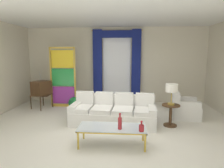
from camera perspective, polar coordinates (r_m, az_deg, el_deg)
ground_plane at (r=5.29m, az=-1.11°, el=-12.84°), size 16.00×16.00×0.00m
wall_rear at (r=7.98m, az=0.98°, el=5.59°), size 8.00×0.12×3.00m
ceiling_slab at (r=5.81m, az=-0.40°, el=19.42°), size 8.00×7.60×0.04m
curtained_window at (r=7.80m, az=1.41°, el=7.28°), size 2.00×0.17×2.70m
couch_white_long at (r=5.55m, az=0.42°, el=-8.42°), size 2.40×1.09×0.86m
coffee_table at (r=4.27m, az=0.04°, el=-12.88°), size 1.45×0.59×0.41m
bottle_blue_decanter at (r=4.04m, az=8.63°, el=-12.53°), size 0.10×0.10×0.22m
bottle_crystal_tall at (r=4.09m, az=2.33°, el=-11.25°), size 0.08×0.08×0.35m
vintage_tv at (r=7.40m, az=-20.09°, el=-1.23°), size 0.70×0.74×1.35m
armchair_white at (r=6.46m, az=20.17°, el=-6.67°), size 0.91×0.91×0.80m
stained_glass_divider at (r=7.35m, az=-14.20°, el=1.58°), size 0.95×0.05×2.20m
peacock_figurine at (r=7.03m, az=-11.24°, el=-5.61°), size 0.44×0.60×0.50m
round_side_table at (r=5.57m, az=16.82°, el=-8.22°), size 0.48×0.48×0.59m
table_lamp_brass at (r=5.42m, az=17.14°, el=-1.39°), size 0.32×0.32×0.57m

